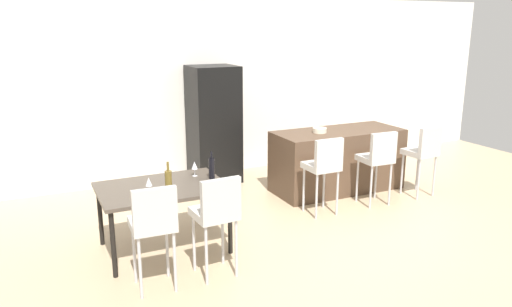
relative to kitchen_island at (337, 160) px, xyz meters
The scene contains 15 objects.
ground_plane 1.30m from the kitchen_island, 120.45° to the right, with size 10.00×10.00×0.00m, color tan.
back_wall 2.05m from the kitchen_island, 110.08° to the left, with size 10.00×0.12×2.90m, color silver.
kitchen_island is the anchor object (origin of this frame).
bar_chair_left 1.12m from the kitchen_island, 134.12° to the right, with size 0.40×0.40×1.05m.
bar_chair_middle 0.83m from the kitchen_island, 81.84° to the right, with size 0.41×0.41×1.05m.
bar_chair_right 1.25m from the kitchen_island, 40.08° to the right, with size 0.43×0.43×1.05m.
dining_table 3.07m from the kitchen_island, 162.87° to the right, with size 1.36×0.96×0.74m.
dining_chair_near 3.69m from the kitchen_island, 151.71° to the right, with size 0.42×0.42×1.05m.
dining_chair_far 3.16m from the kitchen_island, 146.36° to the right, with size 0.42×0.42×1.05m.
wine_bottle_left 3.17m from the kitchen_island, 158.50° to the right, with size 0.07×0.07×0.34m.
wine_bottle_right 2.54m from the kitchen_island, 159.44° to the right, with size 0.07×0.07×0.32m.
wine_glass_middle 3.32m from the kitchen_island, 160.82° to the right, with size 0.07×0.07×0.17m.
wine_glass_far 2.62m from the kitchen_island, 164.29° to the right, with size 0.07×0.07×0.17m.
refrigerator 2.02m from the kitchen_island, 140.48° to the left, with size 0.72×0.68×1.84m, color black.
fruit_bowl 0.60m from the kitchen_island, behind, with size 0.20×0.20×0.07m, color beige.
Camera 1 is at (-3.57, -4.87, 2.43)m, focal length 34.36 mm.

